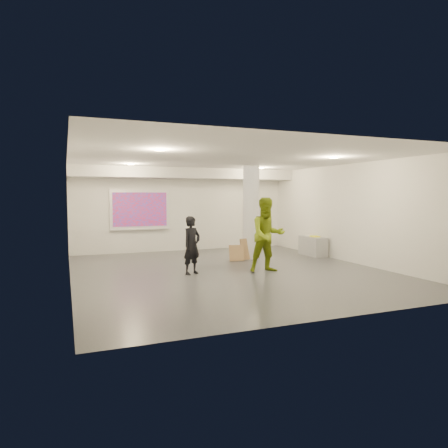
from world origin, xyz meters
name	(u,v)px	position (x,y,z in m)	size (l,w,h in m)	color
floor	(229,271)	(0.00, 0.00, 0.00)	(8.00, 9.00, 0.01)	#37393E
ceiling	(230,159)	(0.00, 0.00, 3.00)	(8.00, 9.00, 0.01)	white
wall_back	(183,210)	(0.00, 4.50, 1.50)	(8.00, 0.01, 3.00)	silver
wall_front	(336,228)	(0.00, -4.50, 1.50)	(8.00, 0.01, 3.00)	silver
wall_left	(69,219)	(-4.00, 0.00, 1.50)	(0.01, 9.00, 3.00)	silver
wall_right	(351,213)	(4.00, 0.00, 1.50)	(0.01, 9.00, 3.00)	silver
soffit_band	(187,174)	(0.00, 3.95, 2.82)	(8.00, 1.10, 0.36)	silver
downlight_nw	(131,164)	(-2.20, 2.50, 2.98)	(0.22, 0.22, 0.02)	#F4DA8E
downlight_ne	(261,168)	(2.20, 2.50, 2.98)	(0.22, 0.22, 0.02)	#F4DA8E
downlight_sw	(160,150)	(-2.20, -1.50, 2.98)	(0.22, 0.22, 0.02)	#F4DA8E
downlight_se	(334,158)	(2.20, -1.50, 2.98)	(0.22, 0.22, 0.02)	#F4DA8E
column	(251,212)	(1.50, 1.80, 1.50)	(0.52, 0.52, 3.00)	silver
projection_screen	(140,210)	(-1.60, 4.45, 1.53)	(2.10, 0.13, 1.42)	white
credenza	(313,246)	(3.72, 1.57, 0.33)	(0.47, 1.12, 0.65)	#94979A
papers_stack	(310,235)	(3.77, 1.84, 0.66)	(0.22, 0.28, 0.02)	silver
postit_pad	(315,236)	(3.69, 1.43, 0.67)	(0.25, 0.34, 0.03)	#FBFF1E
cardboard_back	(249,249)	(1.35, 1.65, 0.34)	(0.62, 0.06, 0.67)	#97724A
cardboard_front	(236,253)	(0.86, 1.50, 0.25)	(0.46, 0.05, 0.51)	#97724A
woman	(192,245)	(-1.05, 0.00, 0.75)	(0.55, 0.36, 1.50)	black
man	(267,235)	(0.90, -0.45, 0.99)	(0.96, 0.75, 1.98)	olive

